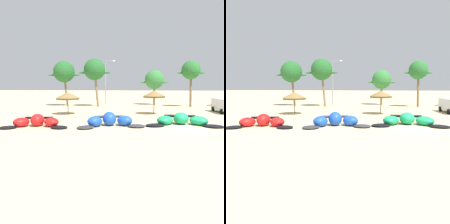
% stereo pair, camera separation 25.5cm
% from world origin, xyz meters
% --- Properties ---
extents(ground_plane, '(260.00, 260.00, 0.00)m').
position_xyz_m(ground_plane, '(0.00, 0.00, 0.00)').
color(ground_plane, beige).
extents(kite_far_left, '(6.14, 3.11, 1.10)m').
position_xyz_m(kite_far_left, '(-13.21, -1.10, 0.42)').
color(kite_far_left, black).
rests_on(kite_far_left, ground).
extents(kite_left, '(6.11, 3.59, 1.25)m').
position_xyz_m(kite_left, '(-6.75, -0.31, 0.48)').
color(kite_left, '#333338').
rests_on(kite_left, ground).
extents(kite_left_of_center, '(7.17, 3.31, 1.12)m').
position_xyz_m(kite_left_of_center, '(-0.18, 0.89, 0.43)').
color(kite_left_of_center, black).
rests_on(kite_left_of_center, ground).
extents(beach_umbrella_near_van, '(3.04, 3.04, 2.78)m').
position_xyz_m(beach_umbrella_near_van, '(-12.74, 7.50, 2.32)').
color(beach_umbrella_near_van, brown).
rests_on(beach_umbrella_near_van, ground).
extents(beach_umbrella_middle, '(2.85, 2.85, 2.99)m').
position_xyz_m(beach_umbrella_middle, '(-1.98, 8.47, 2.54)').
color(beach_umbrella_middle, brown).
rests_on(beach_umbrella_middle, ground).
extents(palm_leftmost, '(5.53, 3.69, 7.78)m').
position_xyz_m(palm_leftmost, '(-16.42, 18.61, 5.88)').
color(palm_leftmost, brown).
rests_on(palm_leftmost, ground).
extents(palm_left, '(5.42, 3.62, 8.06)m').
position_xyz_m(palm_left, '(-11.01, 18.08, 6.19)').
color(palm_left, '#7F6647').
rests_on(palm_left, ground).
extents(palm_left_of_gap, '(5.18, 3.46, 6.38)m').
position_xyz_m(palm_left_of_gap, '(-0.63, 22.07, 4.61)').
color(palm_left_of_gap, brown).
rests_on(palm_left_of_gap, ground).
extents(palm_center_left, '(4.59, 3.06, 7.64)m').
position_xyz_m(palm_center_left, '(4.92, 18.44, 6.01)').
color(palm_center_left, brown).
rests_on(palm_center_left, ground).
extents(lamppost_west, '(1.92, 0.24, 8.18)m').
position_xyz_m(lamppost_west, '(-9.41, 21.73, 4.63)').
color(lamppost_west, gray).
rests_on(lamppost_west, ground).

